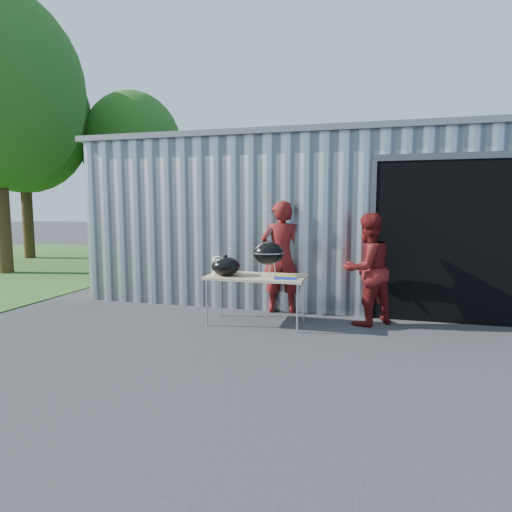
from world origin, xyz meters
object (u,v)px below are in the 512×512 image
(folding_table, at_px, (256,278))
(person_bystander, at_px, (367,269))
(kettle_grill, at_px, (268,249))
(person_cook, at_px, (281,257))

(folding_table, height_order, person_bystander, person_bystander)
(kettle_grill, xyz_separation_m, person_bystander, (1.46, 0.39, -0.31))
(person_bystander, bearing_deg, kettle_grill, -25.21)
(folding_table, distance_m, person_bystander, 1.69)
(folding_table, distance_m, person_cook, 0.89)
(person_cook, bearing_deg, kettle_grill, 76.97)
(folding_table, height_order, kettle_grill, kettle_grill)
(folding_table, xyz_separation_m, person_cook, (0.22, 0.83, 0.24))
(person_cook, relative_size, person_bystander, 1.12)
(folding_table, relative_size, person_bystander, 0.88)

